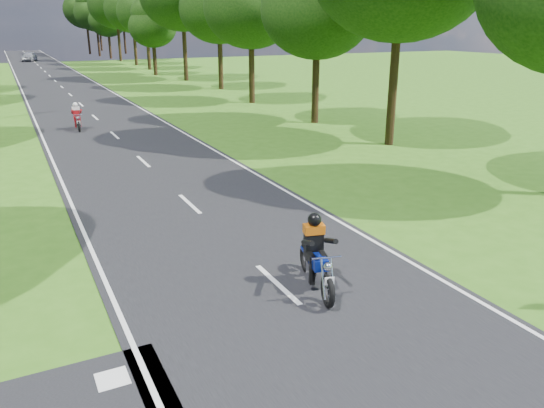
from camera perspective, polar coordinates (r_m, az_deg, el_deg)
ground at (r=10.04m, az=5.95°, el=-13.36°), size 160.00×160.00×0.00m
main_road at (r=57.54m, az=-22.29°, el=12.15°), size 7.00×140.00×0.02m
road_markings at (r=55.67m, az=-22.25°, el=11.99°), size 7.40×140.00×0.01m
rider_near_blue at (r=11.08m, az=4.82°, el=-5.24°), size 1.10×2.03×1.61m
rider_far_red at (r=30.00m, az=-20.25°, el=8.84°), size 0.64×1.72×1.42m
distant_car at (r=89.61m, az=-24.67°, el=14.23°), size 2.67×4.47×1.42m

